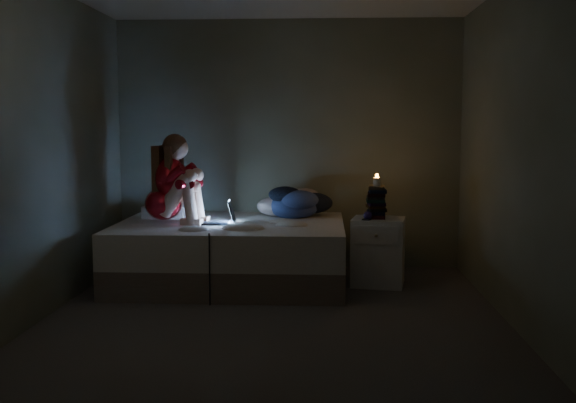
# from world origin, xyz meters

# --- Properties ---
(floor) EXTENTS (3.60, 3.80, 0.02)m
(floor) POSITION_xyz_m (0.00, 0.00, -0.01)
(floor) COLOR #403B39
(floor) RESTS_ON ground
(wall_back) EXTENTS (3.60, 0.02, 2.60)m
(wall_back) POSITION_xyz_m (0.00, 1.91, 1.30)
(wall_back) COLOR #505540
(wall_back) RESTS_ON ground
(wall_front) EXTENTS (3.60, 0.02, 2.60)m
(wall_front) POSITION_xyz_m (0.00, -1.91, 1.30)
(wall_front) COLOR #505540
(wall_front) RESTS_ON ground
(wall_left) EXTENTS (0.02, 3.80, 2.60)m
(wall_left) POSITION_xyz_m (-1.81, 0.00, 1.30)
(wall_left) COLOR #505540
(wall_left) RESTS_ON ground
(wall_right) EXTENTS (0.02, 3.80, 2.60)m
(wall_right) POSITION_xyz_m (1.81, 0.00, 1.30)
(wall_right) COLOR #505540
(wall_right) RESTS_ON ground
(bed) EXTENTS (2.13, 1.60, 0.59)m
(bed) POSITION_xyz_m (-0.50, 1.10, 0.29)
(bed) COLOR #B3AFA6
(bed) RESTS_ON ground
(pillow) EXTENTS (0.41, 0.29, 0.12)m
(pillow) POSITION_xyz_m (-1.20, 1.41, 0.65)
(pillow) COLOR beige
(pillow) RESTS_ON bed
(woman) EXTENTS (0.59, 0.45, 0.85)m
(woman) POSITION_xyz_m (-1.13, 1.05, 1.01)
(woman) COLOR maroon
(woman) RESTS_ON bed
(laptop) EXTENTS (0.35, 0.26, 0.23)m
(laptop) POSITION_xyz_m (-0.62, 0.99, 0.70)
(laptop) COLOR black
(laptop) RESTS_ON bed
(clothes_pile) EXTENTS (0.61, 0.52, 0.32)m
(clothes_pile) POSITION_xyz_m (0.08, 1.51, 0.75)
(clothes_pile) COLOR navy
(clothes_pile) RESTS_ON bed
(nightstand) EXTENTS (0.54, 0.50, 0.64)m
(nightstand) POSITION_xyz_m (0.90, 1.10, 0.32)
(nightstand) COLOR silver
(nightstand) RESTS_ON ground
(book_stack) EXTENTS (0.19, 0.25, 0.30)m
(book_stack) POSITION_xyz_m (0.88, 1.11, 0.79)
(book_stack) COLOR black
(book_stack) RESTS_ON nightstand
(candle) EXTENTS (0.07, 0.07, 0.08)m
(candle) POSITION_xyz_m (0.88, 1.11, 0.98)
(candle) COLOR beige
(candle) RESTS_ON book_stack
(phone) EXTENTS (0.10, 0.15, 0.01)m
(phone) POSITION_xyz_m (0.81, 0.98, 0.64)
(phone) COLOR black
(phone) RESTS_ON nightstand
(blue_orb) EXTENTS (0.08, 0.08, 0.08)m
(blue_orb) POSITION_xyz_m (0.81, 0.96, 0.68)
(blue_orb) COLOR navy
(blue_orb) RESTS_ON nightstand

